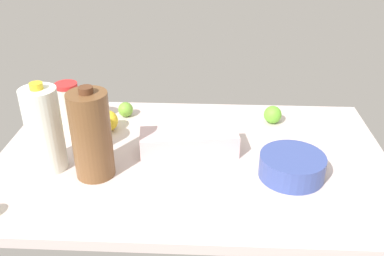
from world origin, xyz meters
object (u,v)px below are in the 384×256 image
at_px(egg_carton, 189,142).
at_px(lemon_near_front, 107,121).
at_px(orange_beside_bowl, 56,98).
at_px(milk_jug, 44,130).
at_px(lime_loose, 126,109).
at_px(tumbler_cup, 69,106).
at_px(lime_far_back, 273,115).
at_px(chocolate_milk_jug, 91,135).
at_px(mixing_bowl, 292,166).

distance_m(egg_carton, lemon_near_front, 0.31).
relative_size(lemon_near_front, orange_beside_bowl, 0.84).
xyz_separation_m(milk_jug, lime_loose, (-0.16, -0.34, -0.10)).
bearing_deg(tumbler_cup, milk_jug, 92.09).
relative_size(milk_jug, lime_loose, 4.99).
height_order(milk_jug, lime_far_back, milk_jug).
bearing_deg(egg_carton, tumbler_cup, -26.46).
bearing_deg(lime_far_back, milk_jug, 24.66).
bearing_deg(lime_loose, lemon_near_front, 69.24).
distance_m(chocolate_milk_jug, lemon_near_front, 0.28).
distance_m(egg_carton, tumbler_cup, 0.44).
xyz_separation_m(lime_far_back, lemon_near_front, (0.57, 0.08, 0.01)).
bearing_deg(milk_jug, egg_carton, -165.96).
height_order(lemon_near_front, orange_beside_bowl, orange_beside_bowl).
distance_m(chocolate_milk_jug, lime_far_back, 0.65).
distance_m(mixing_bowl, chocolate_milk_jug, 0.57).
bearing_deg(lime_far_back, lemon_near_front, 8.45).
xyz_separation_m(tumbler_cup, orange_beside_bowl, (0.10, -0.15, -0.04)).
distance_m(lime_far_back, orange_beside_bowl, 0.80).
bearing_deg(tumbler_cup, mixing_bowl, 160.34).
xyz_separation_m(lemon_near_front, orange_beside_bowl, (0.23, -0.16, 0.01)).
bearing_deg(lime_far_back, lime_loose, -2.70).
bearing_deg(milk_jug, lime_loose, -115.34).
relative_size(chocolate_milk_jug, lime_far_back, 4.35).
xyz_separation_m(chocolate_milk_jug, orange_beside_bowl, (0.25, -0.42, -0.08)).
height_order(milk_jug, tumbler_cup, milk_jug).
bearing_deg(lemon_near_front, lime_loose, -110.76).
xyz_separation_m(chocolate_milk_jug, milk_jug, (0.14, -0.03, -0.00)).
height_order(egg_carton, orange_beside_bowl, orange_beside_bowl).
bearing_deg(chocolate_milk_jug, lime_far_back, -147.75).
bearing_deg(milk_jug, mixing_bowl, 178.94).
bearing_deg(egg_carton, milk_jug, 6.31).
xyz_separation_m(mixing_bowl, milk_jug, (0.70, -0.01, 0.09)).
height_order(lime_loose, orange_beside_bowl, orange_beside_bowl).
relative_size(lime_far_back, lemon_near_front, 0.86).
bearing_deg(tumbler_cup, orange_beside_bowl, -55.96).
distance_m(milk_jug, lemon_near_front, 0.28).
xyz_separation_m(mixing_bowl, lime_loose, (0.54, -0.35, -0.01)).
bearing_deg(tumbler_cup, lime_loose, -149.77).
distance_m(lemon_near_front, orange_beside_bowl, 0.28).
distance_m(mixing_bowl, egg_carton, 0.32).
relative_size(lime_far_back, orange_beside_bowl, 0.72).
relative_size(mixing_bowl, lemon_near_front, 2.56).
height_order(lime_far_back, lime_loose, lime_far_back).
bearing_deg(orange_beside_bowl, lime_far_back, 174.83).
height_order(milk_jug, egg_carton, milk_jug).
xyz_separation_m(egg_carton, lime_far_back, (-0.28, -0.21, -0.00)).
bearing_deg(lime_far_back, chocolate_milk_jug, 32.25).
bearing_deg(milk_jug, tumbler_cup, -87.91).
height_order(tumbler_cup, lime_loose, tumbler_cup).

